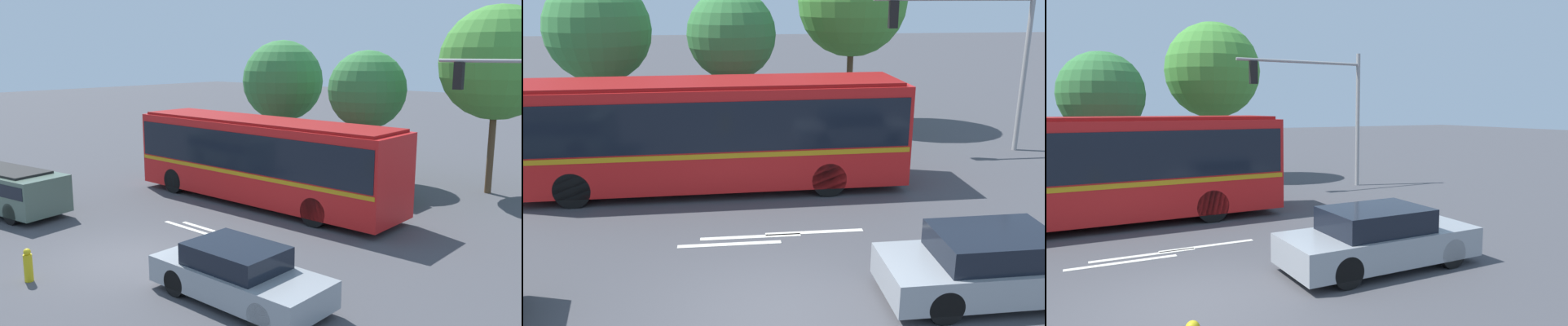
{
  "view_description": "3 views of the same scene",
  "coord_description": "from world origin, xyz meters",
  "views": [
    {
      "loc": [
        12.79,
        -8.58,
        5.65
      ],
      "look_at": [
        -0.22,
        5.81,
        1.86
      ],
      "focal_mm": 39.02,
      "sensor_mm": 36.0,
      "label": 1
    },
    {
      "loc": [
        -0.87,
        -8.74,
        5.59
      ],
      "look_at": [
        0.44,
        2.88,
        1.97
      ],
      "focal_mm": 37.95,
      "sensor_mm": 36.0,
      "label": 2
    },
    {
      "loc": [
        -1.78,
        -8.2,
        3.46
      ],
      "look_at": [
        3.93,
        3.13,
        2.01
      ],
      "focal_mm": 32.86,
      "sensor_mm": 36.0,
      "label": 3
    }
  ],
  "objects": [
    {
      "name": "ground_plane",
      "position": [
        0.0,
        0.0,
        0.0
      ],
      "size": [
        140.0,
        140.0,
        0.0
      ],
      "primitive_type": "plane",
      "color": "#444449"
    },
    {
      "name": "traffic_light_pole",
      "position": [
        8.27,
        9.89,
        3.89
      ],
      "size": [
        5.71,
        0.24,
        5.86
      ],
      "rotation": [
        0.0,
        0.0,
        3.14
      ],
      "color": "gray",
      "rests_on": "ground"
    },
    {
      "name": "lane_stripe_mid",
      "position": [
        -0.81,
        2.98,
        0.01
      ],
      "size": [
        2.4,
        0.16,
        0.01
      ],
      "primitive_type": "cube",
      "color": "silver",
      "rests_on": "ground"
    },
    {
      "name": "street_tree_centre",
      "position": [
        -0.44,
        12.96,
        4.03
      ],
      "size": [
        3.42,
        3.42,
        5.76
      ],
      "color": "brown",
      "rests_on": "ground"
    },
    {
      "name": "city_bus",
      "position": [
        -1.2,
        6.95,
        1.83
      ],
      "size": [
        11.27,
        2.68,
        3.22
      ],
      "rotation": [
        0.0,
        0.0,
        3.16
      ],
      "color": "red",
      "rests_on": "ground"
    },
    {
      "name": "flowering_hedge",
      "position": [
        -1.16,
        10.43,
        0.77
      ],
      "size": [
        8.23,
        1.32,
        1.56
      ],
      "color": "#286028",
      "rests_on": "ground"
    },
    {
      "name": "street_tree_right",
      "position": [
        4.57,
        14.38,
        5.24
      ],
      "size": [
        4.5,
        4.5,
        7.51
      ],
      "color": "brown",
      "rests_on": "ground"
    },
    {
      "name": "lane_stripe_far",
      "position": [
        1.26,
        3.42,
        0.01
      ],
      "size": [
        2.4,
        0.16,
        0.01
      ],
      "primitive_type": "cube",
      "color": "silver",
      "rests_on": "ground"
    },
    {
      "name": "lane_stripe_near",
      "position": [
        -0.3,
        3.32,
        0.01
      ],
      "size": [
        2.4,
        0.16,
        0.01
      ],
      "primitive_type": "cube",
      "color": "silver",
      "rests_on": "ground"
    },
    {
      "name": "sedan_foreground",
      "position": [
        4.18,
        0.18,
        0.63
      ],
      "size": [
        4.41,
        1.84,
        1.33
      ],
      "rotation": [
        0.0,
        0.0,
        0.01
      ],
      "color": "gray",
      "rests_on": "ground"
    },
    {
      "name": "street_tree_left",
      "position": [
        -5.45,
        13.22,
        4.25
      ],
      "size": [
        4.0,
        4.0,
        6.26
      ],
      "color": "brown",
      "rests_on": "ground"
    }
  ]
}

